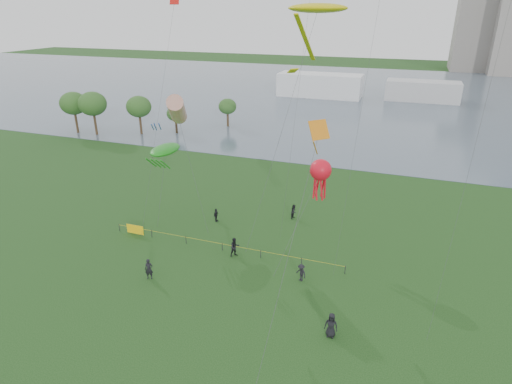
% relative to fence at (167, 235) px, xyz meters
% --- Properties ---
extents(ground_plane, '(400.00, 400.00, 0.00)m').
position_rel_fence_xyz_m(ground_plane, '(10.58, -12.65, -0.55)').
color(ground_plane, '#133410').
extents(lake, '(400.00, 120.00, 0.08)m').
position_rel_fence_xyz_m(lake, '(10.58, 87.35, -0.53)').
color(lake, slate).
rests_on(lake, ground_plane).
extents(building_low, '(16.00, 18.00, 28.00)m').
position_rel_fence_xyz_m(building_low, '(42.58, 155.35, 13.45)').
color(building_low, slate).
rests_on(building_low, ground_plane).
extents(pavilion_left, '(22.00, 8.00, 6.00)m').
position_rel_fence_xyz_m(pavilion_left, '(-1.42, 82.35, 2.45)').
color(pavilion_left, white).
rests_on(pavilion_left, ground_plane).
extents(pavilion_right, '(18.00, 7.00, 5.00)m').
position_rel_fence_xyz_m(pavilion_right, '(24.58, 85.35, 1.95)').
color(pavilion_right, silver).
rests_on(pavilion_right, ground_plane).
extents(trees, '(29.53, 18.30, 8.03)m').
position_rel_fence_xyz_m(trees, '(-29.29, 33.29, 4.72)').
color(trees, '#3C2B1B').
rests_on(trees, ground_plane).
extents(fence, '(24.07, 0.07, 1.05)m').
position_rel_fence_xyz_m(fence, '(0.00, 0.00, 0.00)').
color(fence, black).
rests_on(fence, ground_plane).
extents(spectator_a, '(1.17, 1.18, 1.93)m').
position_rel_fence_xyz_m(spectator_a, '(7.67, -0.50, 0.41)').
color(spectator_a, black).
rests_on(spectator_a, ground_plane).
extents(spectator_b, '(1.22, 1.08, 1.64)m').
position_rel_fence_xyz_m(spectator_b, '(14.63, -2.35, 0.27)').
color(spectator_b, black).
rests_on(spectator_b, ground_plane).
extents(spectator_c, '(0.45, 0.94, 1.55)m').
position_rel_fence_xyz_m(spectator_c, '(2.94, 5.55, 0.22)').
color(spectator_c, black).
rests_on(spectator_c, ground_plane).
extents(spectator_d, '(0.97, 0.64, 1.96)m').
position_rel_fence_xyz_m(spectator_d, '(18.35, -8.34, 0.42)').
color(spectator_d, black).
rests_on(spectator_d, ground_plane).
extents(spectator_f, '(0.82, 0.68, 1.93)m').
position_rel_fence_xyz_m(spectator_f, '(1.99, -6.50, 0.41)').
color(spectator_f, black).
rests_on(spectator_f, ground_plane).
extents(spectator_g, '(0.76, 0.91, 1.68)m').
position_rel_fence_xyz_m(spectator_g, '(10.92, 9.21, 0.28)').
color(spectator_g, black).
rests_on(spectator_g, ground_plane).
extents(kite_stingray, '(7.01, 10.19, 22.41)m').
position_rel_fence_xyz_m(kite_stingray, '(12.64, 8.05, 21.36)').
color(kite_stingray, '#3F3F42').
extents(kite_windsock, '(6.01, 4.99, 14.46)m').
position_rel_fence_xyz_m(kite_windsock, '(-0.30, 4.29, 12.04)').
color(kite_windsock, '#3F3F42').
extents(kite_creature, '(2.46, 4.71, 8.81)m').
position_rel_fence_xyz_m(kite_creature, '(-1.86, 3.91, 7.79)').
color(kite_creature, '#3F3F42').
extents(kite_octopus, '(3.46, 7.54, 9.15)m').
position_rel_fence_xyz_m(kite_octopus, '(14.61, 4.00, 7.48)').
color(kite_octopus, '#3F3F42').
extents(kite_delta, '(1.99, 10.35, 15.09)m').
position_rel_fence_xyz_m(kite_delta, '(16.02, -6.01, 13.19)').
color(kite_delta, '#3F3F42').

